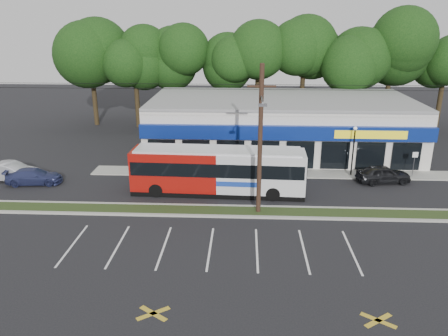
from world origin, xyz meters
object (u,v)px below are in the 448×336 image
object	(u,v)px
sign_post	(414,160)
car_blue	(34,176)
car_dark	(383,174)
car_silver	(12,172)
pedestrian_a	(259,168)
lamp_post	(354,145)
metrobus	(218,170)
pedestrian_b	(296,177)
utility_pole	(258,136)

from	to	relation	value
sign_post	car_blue	xyz separation A→B (m)	(-30.76, -2.91, -0.93)
car_dark	car_blue	world-z (taller)	car_dark
car_silver	pedestrian_a	bearing A→B (deg)	-79.66
lamp_post	pedestrian_a	world-z (taller)	lamp_post
metrobus	pedestrian_a	world-z (taller)	metrobus
car_blue	car_dark	bearing A→B (deg)	-93.15
pedestrian_a	sign_post	bearing A→B (deg)	163.06
lamp_post	car_silver	world-z (taller)	lamp_post
car_dark	pedestrian_a	world-z (taller)	pedestrian_a
car_dark	pedestrian_b	distance (m)	7.23
car_dark	metrobus	bearing A→B (deg)	93.66
car_dark	pedestrian_a	bearing A→B (deg)	78.38
car_blue	pedestrian_a	world-z (taller)	pedestrian_a
utility_pole	pedestrian_b	distance (m)	7.56
metrobus	car_silver	distance (m)	17.09
utility_pole	sign_post	distance (m)	15.71
lamp_post	pedestrian_a	bearing A→B (deg)	-173.08
sign_post	car_dark	bearing A→B (deg)	-155.07
sign_post	pedestrian_a	xyz separation A→B (m)	(-12.78, -0.72, -0.66)
car_blue	pedestrian_a	size ratio (longest dim) A/B	2.43
lamp_post	pedestrian_a	distance (m)	8.03
lamp_post	car_dark	world-z (taller)	lamp_post
lamp_post	car_dark	xyz separation A→B (m)	(2.19, -1.53, -1.95)
car_silver	car_blue	bearing A→B (deg)	-100.65
lamp_post	car_dark	size ratio (longest dim) A/B	1.00
utility_pole	car_dark	size ratio (longest dim) A/B	11.80
utility_pole	car_blue	world-z (taller)	utility_pole
metrobus	car_blue	distance (m)	14.90
car_blue	pedestrian_a	xyz separation A→B (m)	(17.98, 2.20, 0.26)
lamp_post	metrobus	distance (m)	11.80
metrobus	car_dark	bearing A→B (deg)	13.99
lamp_post	car_blue	world-z (taller)	lamp_post
sign_post	car_blue	size ratio (longest dim) A/B	0.51
car_blue	pedestrian_b	xyz separation A→B (m)	(20.83, 0.34, 0.21)
sign_post	car_blue	world-z (taller)	sign_post
sign_post	metrobus	bearing A→B (deg)	-165.67
car_dark	sign_post	bearing A→B (deg)	-73.31
pedestrian_b	car_blue	bearing A→B (deg)	5.50
car_dark	car_silver	distance (m)	30.12
car_blue	metrobus	bearing A→B (deg)	-100.92
lamp_post	car_silver	distance (m)	28.09
sign_post	car_dark	world-z (taller)	sign_post
car_silver	car_blue	world-z (taller)	car_silver
lamp_post	pedestrian_b	world-z (taller)	lamp_post
lamp_post	metrobus	bearing A→B (deg)	-158.56
utility_pole	metrobus	xyz separation A→B (m)	(-2.78, 3.57, -3.57)
utility_pole	sign_post	bearing A→B (deg)	30.15
pedestrian_a	pedestrian_b	distance (m)	3.40
utility_pole	pedestrian_a	world-z (taller)	utility_pole
sign_post	car_silver	distance (m)	33.00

